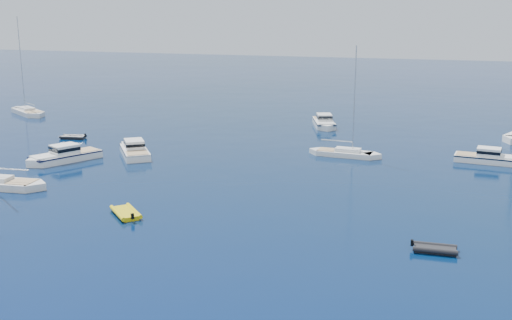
{
  "coord_description": "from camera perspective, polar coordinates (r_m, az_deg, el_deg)",
  "views": [
    {
      "loc": [
        20.32,
        -35.54,
        16.68
      ],
      "look_at": [
        0.69,
        21.08,
        2.2
      ],
      "focal_mm": 42.77,
      "sensor_mm": 36.0,
      "label": 1
    }
  ],
  "objects": [
    {
      "name": "sailboat_far_l",
      "position": [
        110.45,
        -20.55,
        4.03
      ],
      "size": [
        11.29,
        8.51,
        16.79
      ],
      "primitive_type": null,
      "rotation": [
        0.0,
        0.0,
        1.02
      ],
      "color": "silver",
      "rests_on": "ground"
    },
    {
      "name": "motor_cruiser_far_l",
      "position": [
        74.99,
        -11.3,
        0.46
      ],
      "size": [
        7.92,
        9.16,
        2.45
      ],
      "primitive_type": null,
      "rotation": [
        0.0,
        0.0,
        0.65
      ],
      "color": "white",
      "rests_on": "ground"
    },
    {
      "name": "motor_cruiser_left",
      "position": [
        73.86,
        -17.51,
        -0.11
      ],
      "size": [
        6.75,
        9.8,
        2.49
      ],
      "primitive_type": null,
      "rotation": [
        0.0,
        0.0,
        2.69
      ],
      "color": "white",
      "rests_on": "ground"
    },
    {
      "name": "tender_yellow",
      "position": [
        53.01,
        -12.07,
        -5.07
      ],
      "size": [
        4.39,
        4.31,
        0.95
      ],
      "primitive_type": null,
      "rotation": [
        0.0,
        0.0,
        0.81
      ],
      "color": "yellow",
      "rests_on": "ground"
    },
    {
      "name": "sailboat_centre",
      "position": [
        73.75,
        8.3,
        0.37
      ],
      "size": [
        9.34,
        2.85,
        13.58
      ],
      "primitive_type": null,
      "rotation": [
        0.0,
        0.0,
        4.66
      ],
      "color": "silver",
      "rests_on": "ground"
    },
    {
      "name": "motor_cruiser_far_r",
      "position": [
        74.65,
        21.0,
        -0.25
      ],
      "size": [
        8.72,
        3.33,
        2.24
      ],
      "primitive_type": null,
      "rotation": [
        0.0,
        0.0,
        4.63
      ],
      "color": "white",
      "rests_on": "ground"
    },
    {
      "name": "tender_grey_near",
      "position": [
        46.04,
        16.38,
        -8.24
      ],
      "size": [
        3.33,
        2.0,
        0.95
      ],
      "primitive_type": null,
      "rotation": [
        0.0,
        0.0,
        4.77
      ],
      "color": "black",
      "rests_on": "ground"
    },
    {
      "name": "ground",
      "position": [
        44.21,
        -9.96,
        -8.8
      ],
      "size": [
        400.0,
        400.0,
        0.0
      ],
      "primitive_type": "plane",
      "color": "#071949",
      "rests_on": "ground"
    },
    {
      "name": "tender_grey_far",
      "position": [
        86.83,
        -16.73,
        1.93
      ],
      "size": [
        3.84,
        2.64,
        0.95
      ],
      "primitive_type": null,
      "rotation": [
        0.0,
        0.0,
        1.78
      ],
      "color": "black",
      "rests_on": "ground"
    },
    {
      "name": "motor_cruiser_horizon",
      "position": [
        92.75,
        6.39,
        3.14
      ],
      "size": [
        5.74,
        9.61,
        2.41
      ],
      "primitive_type": null,
      "rotation": [
        0.0,
        0.0,
        3.48
      ],
      "color": "white",
      "rests_on": "ground"
    }
  ]
}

